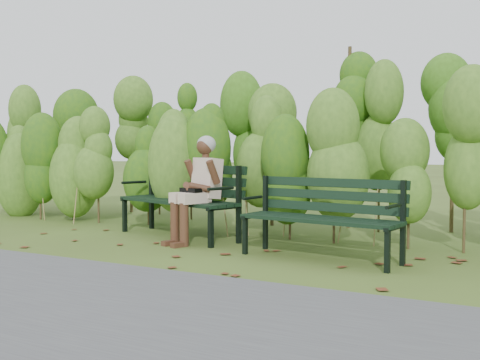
% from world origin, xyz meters
% --- Properties ---
extents(ground, '(80.00, 80.00, 0.00)m').
position_xyz_m(ground, '(0.00, 0.00, 0.00)').
color(ground, '#445321').
extents(footpath, '(60.00, 2.50, 0.01)m').
position_xyz_m(footpath, '(0.00, -2.20, 0.01)').
color(footpath, '#474749').
rests_on(footpath, ground).
extents(hedge_band, '(11.04, 1.67, 2.42)m').
position_xyz_m(hedge_band, '(0.00, 1.86, 1.26)').
color(hedge_band, '#47381E').
rests_on(hedge_band, ground).
extents(leaf_litter, '(5.92, 1.90, 0.01)m').
position_xyz_m(leaf_litter, '(0.42, 0.06, 0.00)').
color(leaf_litter, brown).
rests_on(leaf_litter, ground).
extents(bench_left, '(1.88, 1.10, 0.89)m').
position_xyz_m(bench_left, '(-1.04, 0.83, 0.53)').
color(bench_left, black).
rests_on(bench_left, ground).
extents(bench_right, '(1.65, 0.73, 0.79)m').
position_xyz_m(bench_right, '(0.97, 0.29, 0.47)').
color(bench_right, black).
rests_on(bench_right, ground).
extents(seated_woman, '(0.53, 0.75, 1.24)m').
position_xyz_m(seated_woman, '(-0.62, 0.51, 0.71)').
color(seated_woman, beige).
rests_on(seated_woman, ground).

